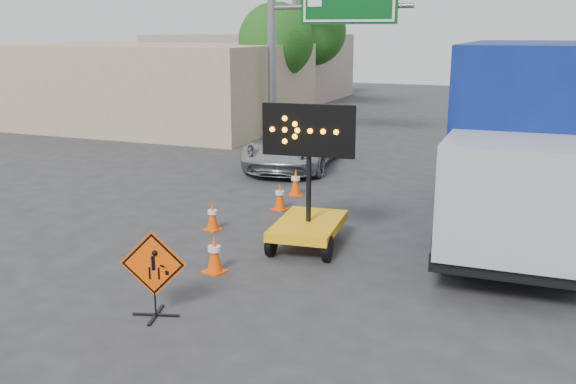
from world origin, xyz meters
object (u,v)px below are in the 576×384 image
Objects in this scene: construction_sign at (154,272)px; box_truck at (524,149)px; pickup_truck at (295,144)px; arrow_board at (308,217)px.

box_truck reaches higher than construction_sign.
arrow_board is at bearing -74.23° from pickup_truck.
pickup_truck is at bearing 107.53° from arrow_board.
pickup_truck is at bearing 84.32° from construction_sign.
arrow_board reaches higher than construction_sign.
box_truck is (4.22, 2.92, 1.29)m from arrow_board.
pickup_truck is 0.62× the size of box_truck.
arrow_board is 0.55× the size of pickup_truck.
arrow_board is 8.75m from pickup_truck.
construction_sign is 0.16× the size of box_truck.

